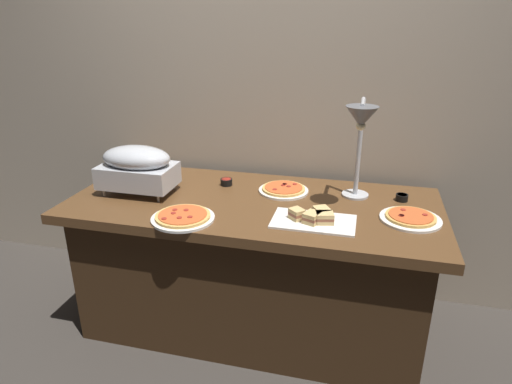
% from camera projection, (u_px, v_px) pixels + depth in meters
% --- Properties ---
extents(ground_plane, '(8.00, 8.00, 0.00)m').
position_uv_depth(ground_plane, '(253.00, 321.00, 2.57)').
color(ground_plane, '#38332D').
extents(back_wall, '(4.40, 0.04, 2.40)m').
position_uv_depth(back_wall, '(274.00, 99.00, 2.58)').
color(back_wall, tan).
rests_on(back_wall, ground_plane).
extents(buffet_table, '(1.90, 0.84, 0.76)m').
position_uv_depth(buffet_table, '(253.00, 264.00, 2.43)').
color(buffet_table, brown).
rests_on(buffet_table, ground_plane).
extents(chafing_dish, '(0.39, 0.24, 0.26)m').
position_uv_depth(chafing_dish, '(137.00, 167.00, 2.34)').
color(chafing_dish, '#B7BABF').
rests_on(chafing_dish, buffet_table).
extents(heat_lamp, '(0.15, 0.34, 0.52)m').
position_uv_depth(heat_lamp, '(361.00, 127.00, 2.06)').
color(heat_lamp, '#B7BABF').
rests_on(heat_lamp, buffet_table).
extents(pizza_plate_front, '(0.28, 0.28, 0.03)m').
position_uv_depth(pizza_plate_front, '(411.00, 218.00, 2.06)').
color(pizza_plate_front, white).
rests_on(pizza_plate_front, buffet_table).
extents(pizza_plate_center, '(0.30, 0.30, 0.03)m').
position_uv_depth(pizza_plate_center, '(183.00, 217.00, 2.07)').
color(pizza_plate_center, white).
rests_on(pizza_plate_center, buffet_table).
extents(pizza_plate_raised_stand, '(0.27, 0.27, 0.03)m').
position_uv_depth(pizza_plate_raised_stand, '(284.00, 189.00, 2.40)').
color(pizza_plate_raised_stand, white).
rests_on(pizza_plate_raised_stand, buffet_table).
extents(sandwich_platter, '(0.38, 0.22, 0.06)m').
position_uv_depth(sandwich_platter, '(314.00, 218.00, 2.04)').
color(sandwich_platter, white).
rests_on(sandwich_platter, buffet_table).
extents(sauce_cup_near, '(0.07, 0.07, 0.04)m').
position_uv_depth(sauce_cup_near, '(226.00, 182.00, 2.49)').
color(sauce_cup_near, black).
rests_on(sauce_cup_near, buffet_table).
extents(sauce_cup_far, '(0.06, 0.06, 0.04)m').
position_uv_depth(sauce_cup_far, '(402.00, 197.00, 2.28)').
color(sauce_cup_far, black).
rests_on(sauce_cup_far, buffet_table).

